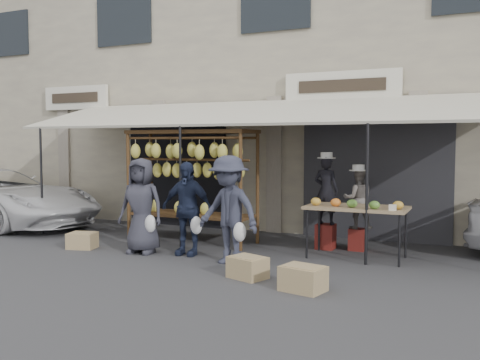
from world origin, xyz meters
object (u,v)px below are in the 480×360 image
at_px(crate_near_b, 303,279).
at_px(crate_far, 82,241).
at_px(banana_rack, 190,164).
at_px(customer_left, 141,206).
at_px(crate_near_a, 248,267).
at_px(vendor_right, 358,199).
at_px(produce_table, 356,208).
at_px(customer_mid, 187,208).
at_px(vendor_left, 326,190).
at_px(customer_right, 229,210).

relative_size(crate_near_b, crate_far, 1.12).
height_order(banana_rack, crate_near_b, banana_rack).
bearing_deg(customer_left, crate_far, 178.68).
bearing_deg(crate_far, customer_left, 6.14).
bearing_deg(crate_near_a, vendor_right, 69.49).
bearing_deg(produce_table, customer_mid, -161.37).
bearing_deg(vendor_left, banana_rack, 16.11).
relative_size(produce_table, vendor_left, 1.34).
distance_m(vendor_left, customer_right, 2.18).
relative_size(vendor_right, crate_near_b, 1.99).
bearing_deg(produce_table, banana_rack, 177.95).
relative_size(customer_mid, crate_near_a, 3.16).
relative_size(produce_table, crate_far, 3.43).
bearing_deg(crate_far, vendor_left, 24.33).
distance_m(vendor_left, crate_near_a, 2.80).
relative_size(customer_left, customer_right, 0.96).
bearing_deg(crate_near_b, crate_far, 167.68).
bearing_deg(crate_near_b, customer_mid, 152.44).
distance_m(banana_rack, customer_mid, 1.40).
height_order(banana_rack, crate_near_a, banana_rack).
distance_m(crate_near_a, crate_near_b, 1.00).
xyz_separation_m(banana_rack, crate_near_a, (2.18, -2.11, -1.41)).
xyz_separation_m(vendor_left, customer_left, (-2.91, -1.75, -0.24)).
bearing_deg(vendor_left, vendor_right, -163.25).
distance_m(crate_near_a, crate_far, 3.79).
bearing_deg(crate_far, crate_near_a, -10.80).
relative_size(customer_left, customer_mid, 1.04).
relative_size(produce_table, crate_near_b, 3.06).
xyz_separation_m(customer_mid, crate_far, (-2.08, -0.34, -0.68)).
height_order(vendor_right, customer_right, customer_right).
bearing_deg(vendor_right, vendor_left, -8.72).
relative_size(customer_left, crate_far, 3.46).
bearing_deg(crate_near_a, vendor_left, 80.32).
xyz_separation_m(vendor_left, crate_far, (-4.17, -1.88, -0.95)).
distance_m(customer_left, crate_far, 1.45).
bearing_deg(customer_right, crate_near_b, -20.62).
distance_m(produce_table, customer_left, 3.79).
relative_size(customer_right, crate_near_a, 3.40).
xyz_separation_m(produce_table, crate_near_b, (-0.19, -2.30, -0.70)).
height_order(customer_right, crate_near_a, customer_right).
relative_size(vendor_left, customer_mid, 0.77).
bearing_deg(vendor_right, produce_table, 80.49).
xyz_separation_m(vendor_left, customer_right, (-1.11, -1.87, -0.21)).
bearing_deg(customer_right, crate_far, -167.72).
bearing_deg(banana_rack, vendor_right, 10.67).
bearing_deg(produce_table, customer_right, -145.05).
bearing_deg(vendor_right, banana_rack, -9.25).
bearing_deg(customer_mid, crate_near_b, -30.32).
height_order(customer_right, crate_far, customer_right).
bearing_deg(crate_near_a, crate_near_b, -18.07).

